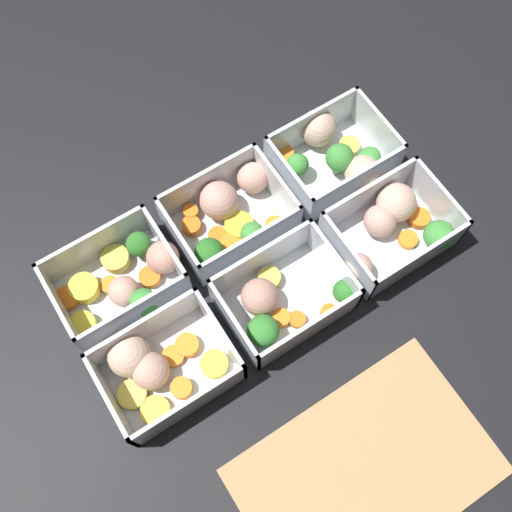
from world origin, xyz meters
TOP-DOWN VIEW (x-y plane):
  - ground_plane at (0.00, 0.00)m, footprint 4.00×4.00m
  - container_near_left at (-0.17, -0.07)m, footprint 0.15×0.15m
  - container_near_center at (-0.00, -0.07)m, footprint 0.15×0.12m
  - container_near_right at (0.15, -0.06)m, footprint 0.18×0.12m
  - container_far_left at (-0.17, 0.06)m, footprint 0.17×0.12m
  - container_far_center at (0.01, 0.07)m, footprint 0.16×0.11m
  - container_far_right at (0.18, 0.05)m, footprint 0.15×0.12m
  - cutting_board at (0.03, 0.28)m, footprint 0.28×0.18m

SIDE VIEW (x-z plane):
  - ground_plane at x=0.00m, z-range 0.00..0.00m
  - cutting_board at x=0.03m, z-range 0.00..0.02m
  - container_near_right at x=0.15m, z-range -0.01..0.05m
  - container_far_right at x=0.18m, z-range -0.01..0.06m
  - container_far_center at x=0.01m, z-range -0.01..0.06m
  - container_near_center at x=0.00m, z-range -0.01..0.06m
  - container_far_left at x=-0.17m, z-range -0.01..0.06m
  - container_near_left at x=-0.17m, z-range -0.01..0.06m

